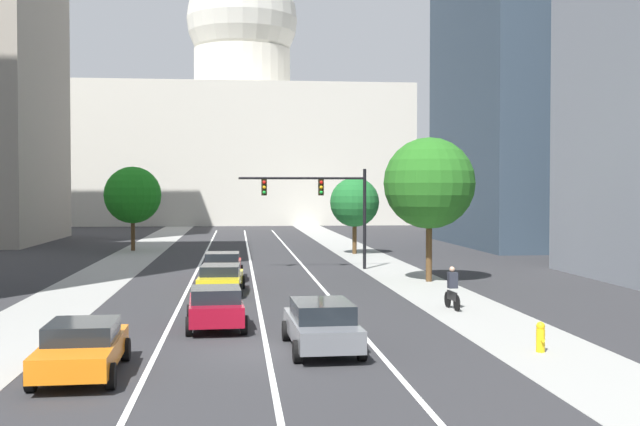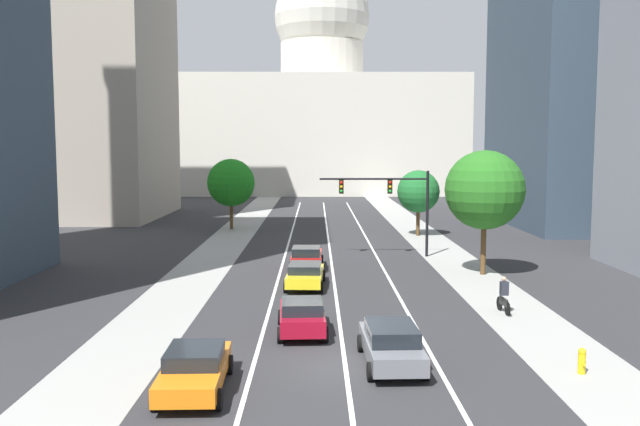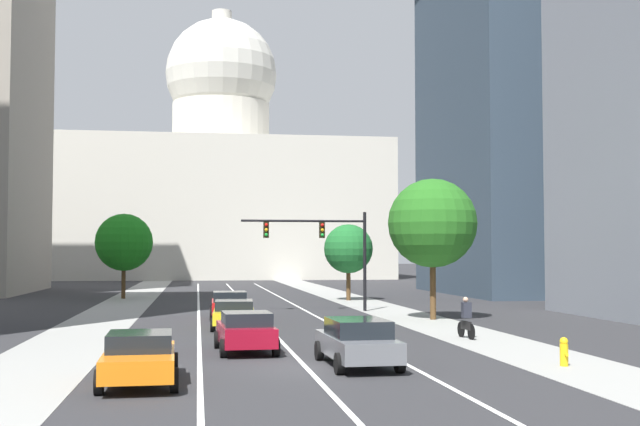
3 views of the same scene
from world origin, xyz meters
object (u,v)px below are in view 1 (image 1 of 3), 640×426
car_yellow (221,278)px  street_tree_near_right (355,202)px  fire_hydrant (541,337)px  capitol_building (243,135)px  car_crimson (216,306)px  car_red (223,265)px  street_tree_near_left (133,195)px  car_gray (322,324)px  traffic_signal_mast (324,198)px  car_orange (82,347)px  cyclist (452,288)px  street_tree_far_right (429,183)px

car_yellow → street_tree_near_right: bearing=-21.0°
car_yellow → fire_hydrant: (9.61, -14.36, -0.25)m
capitol_building → car_crimson: bearing=-91.0°
car_red → car_yellow: 5.49m
street_tree_near_left → car_gray: bearing=-75.1°
traffic_signal_mast → fire_hydrant: size_ratio=8.41×
car_orange → car_red: bearing=-10.2°
cyclist → street_tree_far_right: bearing=-13.1°
traffic_signal_mast → fire_hydrant: (3.69, -24.73, -3.84)m
capitol_building → traffic_signal_mast: capitol_building is taller
fire_hydrant → car_yellow: bearing=123.8°
car_crimson → street_tree_far_right: street_tree_far_right is taller
traffic_signal_mast → car_orange: bearing=-109.2°
traffic_signal_mast → street_tree_near_left: bearing=129.5°
car_orange → car_gray: (6.48, 2.45, 0.06)m
street_tree_near_right → street_tree_far_right: size_ratio=0.76×
traffic_signal_mast → street_tree_near_right: size_ratio=1.34×
traffic_signal_mast → cyclist: bearing=-78.3°
car_gray → cyclist: cyclist is taller
car_orange → cyclist: (12.53, 9.90, 0.13)m
capitol_building → cyclist: size_ratio=27.05×
car_yellow → traffic_signal_mast: 12.46m
car_crimson → traffic_signal_mast: (5.91, 19.67, 3.54)m
capitol_building → fire_hydrant: size_ratio=51.14×
capitol_building → car_yellow: capitol_building is taller
cyclist → traffic_signal_mast: bearing=6.9°
car_orange → fire_hydrant: bearing=-85.0°
car_red → fire_hydrant: size_ratio=4.58×
car_crimson → street_tree_far_right: 17.29m
street_tree_near_right → street_tree_far_right: 18.12m
car_red → car_gray: size_ratio=0.87×
cyclist → street_tree_far_right: street_tree_far_right is taller
car_yellow → street_tree_near_left: street_tree_near_left is taller
capitol_building → traffic_signal_mast: 72.68m
car_gray → cyclist: size_ratio=2.80×
capitol_building → car_orange: 99.12m
car_red → traffic_signal_mast: (5.92, 4.88, 3.52)m
car_yellow → street_tree_near_right: street_tree_near_right is taller
car_red → car_yellow: (0.00, -5.49, -0.07)m
cyclist → street_tree_near_left: (-16.66, 32.42, 3.52)m
traffic_signal_mast → cyclist: (3.37, -16.31, -3.45)m
car_yellow → car_crimson: size_ratio=1.14×
traffic_signal_mast → car_crimson: bearing=-106.7°
capitol_building → fire_hydrant: capitol_building is taller
street_tree_near_left → capitol_building: bearing=80.9°
car_red → car_orange: bearing=172.4°
car_orange → car_gray: car_gray is taller
car_yellow → street_tree_far_right: size_ratio=0.64×
street_tree_near_left → street_tree_near_right: bearing=-16.1°
car_orange → traffic_signal_mast: size_ratio=0.62×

